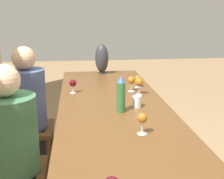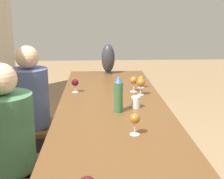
{
  "view_description": "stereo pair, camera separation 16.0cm",
  "coord_description": "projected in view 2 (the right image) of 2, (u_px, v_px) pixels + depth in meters",
  "views": [
    {
      "loc": [
        -2.27,
        0.28,
        1.52
      ],
      "look_at": [
        0.18,
        0.0,
        0.87
      ],
      "focal_mm": 50.0,
      "sensor_mm": 36.0,
      "label": 1
    },
    {
      "loc": [
        -2.28,
        0.12,
        1.52
      ],
      "look_at": [
        0.18,
        0.0,
        0.87
      ],
      "focal_mm": 50.0,
      "sensor_mm": 36.0,
      "label": 2
    }
  ],
  "objects": [
    {
      "name": "person_far",
      "position": [
        32.0,
        106.0,
        2.88
      ],
      "size": [
        0.35,
        0.35,
        1.2
      ],
      "color": "#2D2D38",
      "rests_on": "ground_plane"
    },
    {
      "name": "wine_glass_0",
      "position": [
        75.0,
        83.0,
        2.82
      ],
      "size": [
        0.07,
        0.07,
        0.12
      ],
      "color": "silver",
      "rests_on": "dining_table"
    },
    {
      "name": "person_near",
      "position": [
        9.0,
        144.0,
        2.11
      ],
      "size": [
        0.38,
        0.38,
        1.18
      ],
      "color": "#2D2D38",
      "rests_on": "ground_plane"
    },
    {
      "name": "water_tumbler",
      "position": [
        136.0,
        102.0,
        2.4
      ],
      "size": [
        0.07,
        0.07,
        0.09
      ],
      "color": "silver",
      "rests_on": "dining_table"
    },
    {
      "name": "water_bottle",
      "position": [
        119.0,
        95.0,
        2.27
      ],
      "size": [
        0.07,
        0.07,
        0.27
      ],
      "color": "#336638",
      "rests_on": "dining_table"
    },
    {
      "name": "dining_table",
      "position": [
        113.0,
        116.0,
        2.41
      ],
      "size": [
        2.91,
        0.86,
        0.77
      ],
      "color": "brown",
      "rests_on": "ground_plane"
    },
    {
      "name": "wine_glass_2",
      "position": [
        141.0,
        80.0,
        2.99
      ],
      "size": [
        0.06,
        0.06,
        0.12
      ],
      "color": "silver",
      "rests_on": "dining_table"
    },
    {
      "name": "wine_glass_4",
      "position": [
        141.0,
        83.0,
        2.73
      ],
      "size": [
        0.08,
        0.08,
        0.15
      ],
      "color": "silver",
      "rests_on": "dining_table"
    },
    {
      "name": "wine_glass_3",
      "position": [
        134.0,
        81.0,
        2.84
      ],
      "size": [
        0.07,
        0.07,
        0.14
      ],
      "color": "silver",
      "rests_on": "dining_table"
    },
    {
      "name": "chair_far",
      "position": [
        24.0,
        121.0,
        2.91
      ],
      "size": [
        0.44,
        0.44,
        0.93
      ],
      "color": "brown",
      "rests_on": "ground_plane"
    },
    {
      "name": "wine_glass_5",
      "position": [
        135.0,
        119.0,
        1.87
      ],
      "size": [
        0.06,
        0.06,
        0.13
      ],
      "color": "silver",
      "rests_on": "dining_table"
    },
    {
      "name": "vase",
      "position": [
        108.0,
        58.0,
        3.62
      ],
      "size": [
        0.15,
        0.15,
        0.35
      ],
      "color": "#2D2D33",
      "rests_on": "dining_table"
    }
  ]
}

